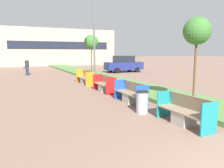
{
  "coord_description": "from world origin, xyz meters",
  "views": [
    {
      "loc": [
        -4.01,
        -1.85,
        2.31
      ],
      "look_at": [
        0.9,
        8.56,
        0.6
      ],
      "focal_mm": 35.0,
      "sensor_mm": 36.0,
      "label": 1
    }
  ],
  "objects_px": {
    "street_lamp_post": "(94,20)",
    "sapling_tree_far": "(91,42)",
    "bench_blue_frame": "(131,95)",
    "bench_teal_frame": "(185,113)",
    "parked_car_distant": "(124,64)",
    "bench_orange_frame": "(85,79)",
    "sapling_tree_near": "(197,32)",
    "pedestrian_walking": "(27,67)",
    "bench_red_frame": "(105,85)",
    "litter_bin": "(142,102)"
  },
  "relations": [
    {
      "from": "street_lamp_post",
      "to": "sapling_tree_far",
      "type": "distance_m",
      "value": 5.2
    },
    {
      "from": "bench_teal_frame",
      "to": "bench_blue_frame",
      "type": "distance_m",
      "value": 3.38
    },
    {
      "from": "pedestrian_walking",
      "to": "litter_bin",
      "type": "bearing_deg",
      "value": -79.94
    },
    {
      "from": "litter_bin",
      "to": "sapling_tree_near",
      "type": "height_order",
      "value": "sapling_tree_near"
    },
    {
      "from": "bench_teal_frame",
      "to": "litter_bin",
      "type": "distance_m",
      "value": 1.76
    },
    {
      "from": "bench_red_frame",
      "to": "bench_orange_frame",
      "type": "xyz_separation_m",
      "value": [
        0.0,
        3.56,
        0.01
      ]
    },
    {
      "from": "bench_orange_frame",
      "to": "pedestrian_walking",
      "type": "xyz_separation_m",
      "value": [
        -3.37,
        7.89,
        0.46
      ]
    },
    {
      "from": "bench_teal_frame",
      "to": "parked_car_distant",
      "type": "distance_m",
      "value": 18.17
    },
    {
      "from": "bench_orange_frame",
      "to": "litter_bin",
      "type": "distance_m",
      "value": 8.28
    },
    {
      "from": "bench_red_frame",
      "to": "parked_car_distant",
      "type": "distance_m",
      "value": 12.48
    },
    {
      "from": "sapling_tree_near",
      "to": "bench_orange_frame",
      "type": "bearing_deg",
      "value": 104.48
    },
    {
      "from": "bench_teal_frame",
      "to": "bench_blue_frame",
      "type": "bearing_deg",
      "value": 90.0
    },
    {
      "from": "street_lamp_post",
      "to": "bench_orange_frame",
      "type": "bearing_deg",
      "value": 152.28
    },
    {
      "from": "sapling_tree_near",
      "to": "parked_car_distant",
      "type": "distance_m",
      "value": 15.97
    },
    {
      "from": "bench_red_frame",
      "to": "street_lamp_post",
      "type": "bearing_deg",
      "value": 79.27
    },
    {
      "from": "sapling_tree_far",
      "to": "parked_car_distant",
      "type": "relative_size",
      "value": 0.89
    },
    {
      "from": "litter_bin",
      "to": "sapling_tree_near",
      "type": "bearing_deg",
      "value": 0.72
    },
    {
      "from": "bench_red_frame",
      "to": "sapling_tree_far",
      "type": "relative_size",
      "value": 0.52
    },
    {
      "from": "street_lamp_post",
      "to": "bench_teal_frame",
      "type": "bearing_deg",
      "value": -93.64
    },
    {
      "from": "bench_red_frame",
      "to": "sapling_tree_far",
      "type": "height_order",
      "value": "sapling_tree_far"
    },
    {
      "from": "bench_orange_frame",
      "to": "pedestrian_walking",
      "type": "relative_size",
      "value": 1.4
    },
    {
      "from": "bench_orange_frame",
      "to": "parked_car_distant",
      "type": "distance_m",
      "value": 9.71
    },
    {
      "from": "street_lamp_post",
      "to": "parked_car_distant",
      "type": "bearing_deg",
      "value": 49.03
    },
    {
      "from": "bench_red_frame",
      "to": "sapling_tree_near",
      "type": "height_order",
      "value": "sapling_tree_near"
    },
    {
      "from": "bench_blue_frame",
      "to": "bench_red_frame",
      "type": "distance_m",
      "value": 3.02
    },
    {
      "from": "bench_blue_frame",
      "to": "street_lamp_post",
      "type": "height_order",
      "value": "street_lamp_post"
    },
    {
      "from": "sapling_tree_far",
      "to": "litter_bin",
      "type": "bearing_deg",
      "value": -101.65
    },
    {
      "from": "pedestrian_walking",
      "to": "street_lamp_post",
      "type": "bearing_deg",
      "value": -64.17
    },
    {
      "from": "bench_teal_frame",
      "to": "sapling_tree_near",
      "type": "distance_m",
      "value": 3.89
    },
    {
      "from": "bench_red_frame",
      "to": "street_lamp_post",
      "type": "xyz_separation_m",
      "value": [
        0.61,
        3.24,
        4.1
      ]
    },
    {
      "from": "street_lamp_post",
      "to": "parked_car_distant",
      "type": "distance_m",
      "value": 10.15
    },
    {
      "from": "bench_red_frame",
      "to": "litter_bin",
      "type": "xyz_separation_m",
      "value": [
        -0.5,
        -4.71,
        0.06
      ]
    },
    {
      "from": "sapling_tree_far",
      "to": "bench_red_frame",
      "type": "bearing_deg",
      "value": -104.85
    },
    {
      "from": "bench_teal_frame",
      "to": "street_lamp_post",
      "type": "bearing_deg",
      "value": 86.36
    },
    {
      "from": "bench_blue_frame",
      "to": "bench_teal_frame",
      "type": "bearing_deg",
      "value": -90.0
    },
    {
      "from": "sapling_tree_near",
      "to": "sapling_tree_far",
      "type": "xyz_separation_m",
      "value": [
        0.0,
        12.71,
        0.06
      ]
    },
    {
      "from": "pedestrian_walking",
      "to": "parked_car_distant",
      "type": "bearing_deg",
      "value": -5.77
    },
    {
      "from": "bench_blue_frame",
      "to": "street_lamp_post",
      "type": "relative_size",
      "value": 0.25
    },
    {
      "from": "pedestrian_walking",
      "to": "sapling_tree_far",
      "type": "bearing_deg",
      "value": -31.86
    },
    {
      "from": "pedestrian_walking",
      "to": "bench_blue_frame",
      "type": "bearing_deg",
      "value": -76.91
    },
    {
      "from": "bench_teal_frame",
      "to": "street_lamp_post",
      "type": "relative_size",
      "value": 0.24
    },
    {
      "from": "sapling_tree_near",
      "to": "parked_car_distant",
      "type": "relative_size",
      "value": 0.86
    },
    {
      "from": "bench_red_frame",
      "to": "sapling_tree_near",
      "type": "bearing_deg",
      "value": -65.52
    },
    {
      "from": "sapling_tree_near",
      "to": "street_lamp_post",
      "type": "bearing_deg",
      "value": 100.85
    },
    {
      "from": "bench_teal_frame",
      "to": "litter_bin",
      "type": "relative_size",
      "value": 2.33
    },
    {
      "from": "sapling_tree_far",
      "to": "sapling_tree_near",
      "type": "bearing_deg",
      "value": -90.0
    },
    {
      "from": "bench_orange_frame",
      "to": "sapling_tree_far",
      "type": "height_order",
      "value": "sapling_tree_far"
    },
    {
      "from": "bench_orange_frame",
      "to": "parked_car_distant",
      "type": "bearing_deg",
      "value": 45.07
    },
    {
      "from": "sapling_tree_near",
      "to": "bench_teal_frame",
      "type": "bearing_deg",
      "value": -141.08
    },
    {
      "from": "bench_teal_frame",
      "to": "pedestrian_walking",
      "type": "xyz_separation_m",
      "value": [
        -3.36,
        17.85,
        0.47
      ]
    }
  ]
}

